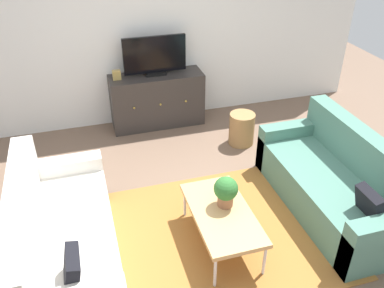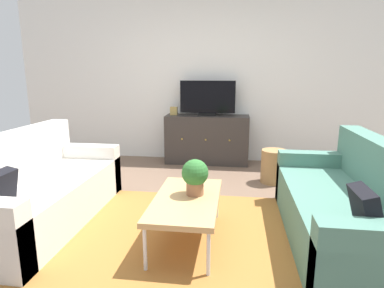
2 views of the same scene
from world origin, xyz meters
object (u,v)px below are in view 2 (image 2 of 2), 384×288
Objects in this scene: couch_left_side at (35,194)px; coffee_table at (186,201)px; flat_screen_tv at (207,98)px; couch_right_side at (351,211)px; potted_plant at (195,175)px; mantel_clock at (174,111)px; tv_console at (207,139)px; wicker_basket at (274,166)px.

couch_left_side is 1.84× the size of coffee_table.
couch_right_side is at bearing -58.99° from flat_screen_tv.
mantel_clock is (-0.66, 2.45, 0.26)m from potted_plant.
couch_left_side is 1.51m from coffee_table.
couch_left_side is 14.66× the size of mantel_clock.
coffee_table is at bearing -6.26° from couch_left_side.
couch_right_side reaches higher than tv_console.
couch_right_side is at bearing 0.00° from couch_left_side.
mantel_clock is at bearing 105.05° from potted_plant.
tv_console is (-1.44, 2.37, 0.09)m from couch_right_side.
potted_plant is (0.06, 0.09, 0.20)m from coffee_table.
couch_left_side is 4.35× the size of wicker_basket.
mantel_clock is at bearing 103.26° from coffee_table.
coffee_table is at bearing -76.74° from mantel_clock.
potted_plant reaches higher than coffee_table.
couch_left_side reaches higher than wicker_basket.
wicker_basket is at bearing -41.56° from tv_console.
couch_right_side is 2.78m from tv_console.
mantel_clock reaches higher than couch_right_side.
potted_plant is at bearing -87.12° from flat_screen_tv.
tv_console is at bearing 92.90° from potted_plant.
mantel_clock is at bearing 150.27° from wicker_basket.
mantel_clock is (-1.97, 2.37, 0.54)m from couch_right_side.
couch_right_side is 1.59m from wicker_basket.
mantel_clock reaches higher than coffee_table.
couch_left_side is 1.00× the size of couch_right_side.
mantel_clock reaches higher than potted_plant.
couch_left_side is 2.87m from couch_right_side.
couch_left_side is 2.60m from mantel_clock.
flat_screen_tv is 0.57m from mantel_clock.
potted_plant is 0.71× the size of wicker_basket.
flat_screen_tv is (-0.12, 2.47, 0.47)m from potted_plant.
couch_left_side is 2.78m from tv_console.
couch_right_side is at bearing 6.81° from coffee_table.
tv_console is at bearing 91.43° from coffee_table.
couch_right_side is 4.35× the size of wicker_basket.
mantel_clock reaches higher than tv_console.
couch_right_side is at bearing 3.43° from potted_plant.
couch_left_side reaches higher than tv_console.
tv_console is 10.08× the size of mantel_clock.
wicker_basket is (2.40, 1.52, -0.07)m from couch_left_side.
coffee_table is at bearing -118.33° from wicker_basket.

